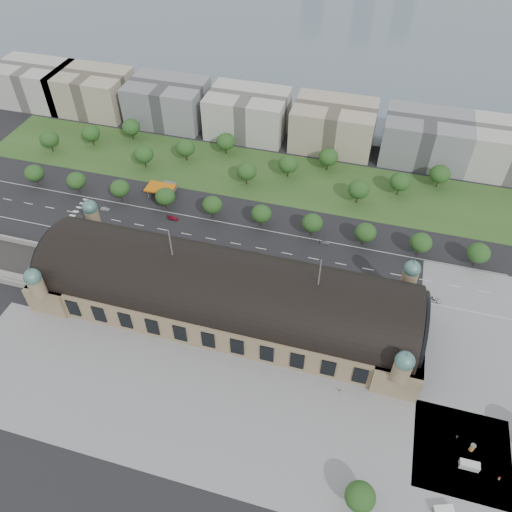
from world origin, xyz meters
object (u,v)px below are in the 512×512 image
(petrol_station, at_px, (165,187))
(pedestrian_2, at_px, (457,437))
(parked_car_2, at_px, (106,241))
(parked_car_6, at_px, (183,260))
(parked_car_5, at_px, (167,250))
(van_east, at_px, (468,465))
(traffic_car_5, at_px, (325,243))
(pedestrian_0, at_px, (340,391))
(traffic_car_3, at_px, (173,218))
(bus_east, at_px, (329,274))
(parked_car_4, at_px, (150,246))
(traffic_car_6, at_px, (433,299))
(parked_car_1, at_px, (137,251))
(parked_car_0, at_px, (75,238))
(bus_mid, at_px, (261,264))
(pedestrian_5, at_px, (499,478))
(van_south, at_px, (442,510))
(advertising_column, at_px, (472,448))
(parked_car_3, at_px, (159,248))
(traffic_car_2, at_px, (155,242))
(traffic_car_1, at_px, (105,209))
(bus_west, at_px, (198,245))

(petrol_station, bearing_deg, pedestrian_2, -33.96)
(parked_car_2, relative_size, parked_car_6, 0.81)
(parked_car_5, bearing_deg, van_east, 41.07)
(traffic_car_5, xyz_separation_m, pedestrian_0, (18.18, -73.19, 0.18))
(traffic_car_3, height_order, bus_east, bus_east)
(parked_car_4, bearing_deg, petrol_station, 171.38)
(traffic_car_6, height_order, parked_car_1, traffic_car_6)
(traffic_car_5, distance_m, parked_car_5, 71.19)
(parked_car_2, xyz_separation_m, parked_car_6, (38.21, -1.89, 0.15))
(parked_car_5, bearing_deg, petrol_station, -178.18)
(traffic_car_5, xyz_separation_m, parked_car_4, (-75.57, -23.79, 0.07))
(parked_car_0, distance_m, parked_car_4, 35.71)
(traffic_car_5, bearing_deg, bus_mid, 127.40)
(parked_car_6, xyz_separation_m, pedestrian_0, (76.18, -45.41, 0.01))
(parked_car_2, relative_size, pedestrian_2, 2.71)
(pedestrian_5, bearing_deg, van_east, -127.26)
(pedestrian_0, bearing_deg, traffic_car_3, 132.46)
(van_south, bearing_deg, traffic_car_5, 97.91)
(parked_car_0, xyz_separation_m, parked_car_2, (14.87, 1.66, -0.01))
(traffic_car_6, xyz_separation_m, parked_car_4, (-123.75, -2.51, -0.07))
(parked_car_0, height_order, parked_car_6, parked_car_6)
(traffic_car_3, bearing_deg, parked_car_2, 137.52)
(van_east, bearing_deg, parked_car_4, 153.76)
(advertising_column, bearing_deg, bus_east, 132.15)
(parked_car_0, xyz_separation_m, parked_car_6, (53.08, -0.24, 0.14))
(parked_car_4, distance_m, pedestrian_5, 159.31)
(pedestrian_5, bearing_deg, parked_car_0, -137.65)
(pedestrian_5, bearing_deg, parked_car_3, -143.77)
(traffic_car_2, bearing_deg, pedestrian_5, 61.76)
(petrol_station, distance_m, parked_car_5, 44.14)
(parked_car_2, xyz_separation_m, pedestrian_0, (114.39, -47.30, 0.16))
(parked_car_6, height_order, advertising_column, advertising_column)
(traffic_car_1, height_order, traffic_car_5, traffic_car_1)
(traffic_car_2, height_order, bus_west, bus_west)
(parked_car_3, xyz_separation_m, pedestrian_0, (89.26, -49.41, 0.13))
(van_south, bearing_deg, advertising_column, 48.91)
(pedestrian_2, bearing_deg, traffic_car_2, 42.34)
(parked_car_5, height_order, van_south, van_south)
(parked_car_3, distance_m, van_east, 146.39)
(van_south, height_order, pedestrian_2, van_south)
(bus_mid, bearing_deg, bus_east, -83.70)
(parked_car_1, relative_size, advertising_column, 1.58)
(parked_car_2, height_order, pedestrian_5, pedestrian_5)
(traffic_car_3, height_order, parked_car_6, parked_car_6)
(traffic_car_1, height_order, traffic_car_2, traffic_car_2)
(traffic_car_2, distance_m, pedestrian_5, 159.65)
(parked_car_2, relative_size, parked_car_5, 0.96)
(parked_car_5, bearing_deg, pedestrian_0, 37.80)
(traffic_car_1, bearing_deg, petrol_station, -53.53)
(bus_west, bearing_deg, parked_car_5, 114.17)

